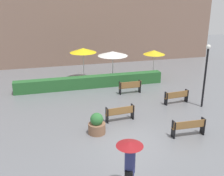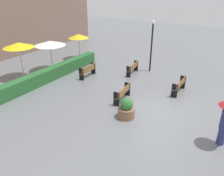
{
  "view_description": "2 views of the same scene",
  "coord_description": "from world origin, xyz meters",
  "px_view_note": "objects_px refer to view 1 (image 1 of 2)",
  "views": [
    {
      "loc": [
        -3.96,
        -11.08,
        6.86
      ],
      "look_at": [
        0.05,
        3.9,
        1.43
      ],
      "focal_mm": 44.07,
      "sensor_mm": 36.0,
      "label": 1
    },
    {
      "loc": [
        -10.49,
        -3.41,
        6.38
      ],
      "look_at": [
        -0.45,
        2.76,
        0.93
      ],
      "focal_mm": 36.24,
      "sensor_mm": 36.0,
      "label": 2
    }
  ],
  "objects_px": {
    "bench_near_right": "(189,127)",
    "lamp_post": "(206,70)",
    "planter_pot": "(97,125)",
    "patio_umbrella_yellow": "(83,50)",
    "bench_far_right": "(177,96)",
    "bench_back_row": "(130,86)",
    "bench_mid_center": "(120,112)",
    "patio_umbrella_white": "(113,54)",
    "pedestrian_with_umbrella": "(130,160)",
    "patio_umbrella_yellow_far": "(154,52)"
  },
  "relations": [
    {
      "from": "lamp_post",
      "to": "patio_umbrella_white",
      "type": "relative_size",
      "value": 1.64
    },
    {
      "from": "bench_far_right",
      "to": "planter_pot",
      "type": "bearing_deg",
      "value": -156.21
    },
    {
      "from": "planter_pot",
      "to": "patio_umbrella_white",
      "type": "xyz_separation_m",
      "value": [
        3.11,
        8.4,
        1.76
      ]
    },
    {
      "from": "bench_back_row",
      "to": "patio_umbrella_yellow_far",
      "type": "distance_m",
      "value": 4.91
    },
    {
      "from": "bench_back_row",
      "to": "pedestrian_with_umbrella",
      "type": "height_order",
      "value": "pedestrian_with_umbrella"
    },
    {
      "from": "patio_umbrella_yellow",
      "to": "pedestrian_with_umbrella",
      "type": "bearing_deg",
      "value": -92.66
    },
    {
      "from": "bench_far_right",
      "to": "planter_pot",
      "type": "height_order",
      "value": "planter_pot"
    },
    {
      "from": "bench_mid_center",
      "to": "planter_pot",
      "type": "relative_size",
      "value": 1.5
    },
    {
      "from": "bench_far_right",
      "to": "bench_back_row",
      "type": "xyz_separation_m",
      "value": [
        -2.3,
        2.59,
        0.02
      ]
    },
    {
      "from": "patio_umbrella_white",
      "to": "patio_umbrella_yellow_far",
      "type": "distance_m",
      "value": 3.6
    },
    {
      "from": "bench_near_right",
      "to": "bench_far_right",
      "type": "bearing_deg",
      "value": 70.28
    },
    {
      "from": "patio_umbrella_yellow",
      "to": "patio_umbrella_yellow_far",
      "type": "relative_size",
      "value": 1.15
    },
    {
      "from": "bench_back_row",
      "to": "pedestrian_with_umbrella",
      "type": "bearing_deg",
      "value": -108.72
    },
    {
      "from": "bench_far_right",
      "to": "patio_umbrella_yellow",
      "type": "xyz_separation_m",
      "value": [
        -4.96,
        6.54,
        1.97
      ]
    },
    {
      "from": "patio_umbrella_yellow_far",
      "to": "patio_umbrella_yellow",
      "type": "bearing_deg",
      "value": 174.2
    },
    {
      "from": "planter_pot",
      "to": "lamp_post",
      "type": "bearing_deg",
      "value": 13.34
    },
    {
      "from": "patio_umbrella_yellow_far",
      "to": "bench_back_row",
      "type": "bearing_deg",
      "value": -133.56
    },
    {
      "from": "bench_mid_center",
      "to": "patio_umbrella_yellow",
      "type": "height_order",
      "value": "patio_umbrella_yellow"
    },
    {
      "from": "bench_back_row",
      "to": "patio_umbrella_white",
      "type": "height_order",
      "value": "patio_umbrella_white"
    },
    {
      "from": "bench_near_right",
      "to": "patio_umbrella_yellow_far",
      "type": "relative_size",
      "value": 0.76
    },
    {
      "from": "bench_near_right",
      "to": "planter_pot",
      "type": "relative_size",
      "value": 1.56
    },
    {
      "from": "bench_far_right",
      "to": "patio_umbrella_yellow_far",
      "type": "bearing_deg",
      "value": 81.45
    },
    {
      "from": "lamp_post",
      "to": "patio_umbrella_yellow_far",
      "type": "relative_size",
      "value": 1.72
    },
    {
      "from": "bench_near_right",
      "to": "lamp_post",
      "type": "relative_size",
      "value": 0.44
    },
    {
      "from": "pedestrian_with_umbrella",
      "to": "patio_umbrella_yellow_far",
      "type": "xyz_separation_m",
      "value": [
        6.49,
        13.08,
        0.79
      ]
    },
    {
      "from": "bench_near_right",
      "to": "planter_pot",
      "type": "bearing_deg",
      "value": 161.35
    },
    {
      "from": "bench_back_row",
      "to": "patio_umbrella_yellow",
      "type": "xyz_separation_m",
      "value": [
        -2.66,
        3.96,
        1.95
      ]
    },
    {
      "from": "bench_back_row",
      "to": "pedestrian_with_umbrella",
      "type": "distance_m",
      "value": 10.29
    },
    {
      "from": "bench_mid_center",
      "to": "patio_umbrella_white",
      "type": "xyz_separation_m",
      "value": [
        1.55,
        7.31,
        1.74
      ]
    },
    {
      "from": "bench_near_right",
      "to": "pedestrian_with_umbrella",
      "type": "distance_m",
      "value": 5.23
    },
    {
      "from": "bench_far_right",
      "to": "bench_mid_center",
      "type": "distance_m",
      "value": 4.51
    },
    {
      "from": "planter_pot",
      "to": "patio_umbrella_yellow_far",
      "type": "xyz_separation_m",
      "value": [
        6.71,
        8.52,
        1.64
      ]
    },
    {
      "from": "bench_far_right",
      "to": "lamp_post",
      "type": "relative_size",
      "value": 0.42
    },
    {
      "from": "patio_umbrella_yellow",
      "to": "patio_umbrella_yellow_far",
      "type": "height_order",
      "value": "patio_umbrella_yellow"
    },
    {
      "from": "bench_far_right",
      "to": "patio_umbrella_white",
      "type": "bearing_deg",
      "value": 114.87
    },
    {
      "from": "lamp_post",
      "to": "bench_far_right",
      "type": "bearing_deg",
      "value": 146.51
    },
    {
      "from": "lamp_post",
      "to": "patio_umbrella_yellow",
      "type": "bearing_deg",
      "value": 130.25
    },
    {
      "from": "pedestrian_with_umbrella",
      "to": "lamp_post",
      "type": "xyz_separation_m",
      "value": [
        6.92,
        6.25,
        1.09
      ]
    },
    {
      "from": "bench_mid_center",
      "to": "patio_umbrella_white",
      "type": "height_order",
      "value": "patio_umbrella_white"
    },
    {
      "from": "bench_near_right",
      "to": "patio_umbrella_yellow",
      "type": "xyz_separation_m",
      "value": [
        -3.51,
        10.58,
        1.95
      ]
    },
    {
      "from": "pedestrian_with_umbrella",
      "to": "patio_umbrella_white",
      "type": "height_order",
      "value": "patio_umbrella_white"
    },
    {
      "from": "bench_far_right",
      "to": "pedestrian_with_umbrella",
      "type": "height_order",
      "value": "pedestrian_with_umbrella"
    },
    {
      "from": "bench_far_right",
      "to": "planter_pot",
      "type": "relative_size",
      "value": 1.49
    },
    {
      "from": "bench_back_row",
      "to": "lamp_post",
      "type": "relative_size",
      "value": 0.41
    },
    {
      "from": "planter_pot",
      "to": "patio_umbrella_yellow",
      "type": "relative_size",
      "value": 0.42
    },
    {
      "from": "bench_near_right",
      "to": "bench_far_right",
      "type": "distance_m",
      "value": 4.29
    },
    {
      "from": "bench_near_right",
      "to": "bench_mid_center",
      "type": "xyz_separation_m",
      "value": [
        -2.81,
        2.56,
        -0.03
      ]
    },
    {
      "from": "bench_far_right",
      "to": "bench_near_right",
      "type": "bearing_deg",
      "value": -109.72
    },
    {
      "from": "bench_near_right",
      "to": "lamp_post",
      "type": "distance_m",
      "value": 4.61
    },
    {
      "from": "bench_near_right",
      "to": "planter_pot",
      "type": "xyz_separation_m",
      "value": [
        -4.37,
        1.47,
        -0.05
      ]
    }
  ]
}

